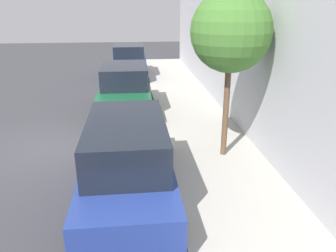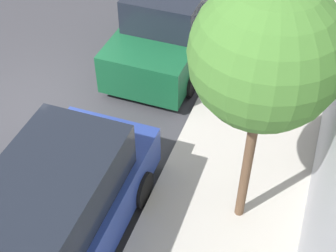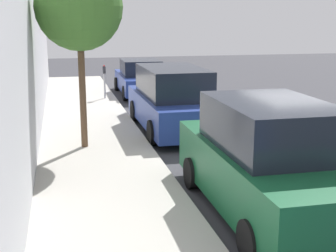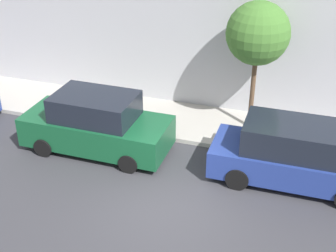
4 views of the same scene
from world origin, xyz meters
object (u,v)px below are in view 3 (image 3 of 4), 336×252
at_px(parked_sedan_nearest, 140,78).
at_px(parked_minivan_second, 172,100).
at_px(parking_meter_near, 104,78).
at_px(parked_suv_third, 270,162).
at_px(street_tree, 79,7).

relative_size(parked_sedan_nearest, parked_minivan_second, 0.92).
distance_m(parked_sedan_nearest, parking_meter_near, 2.24).
distance_m(parked_suv_third, parking_meter_near, 11.84).
bearing_deg(parked_minivan_second, parked_suv_third, 91.55).
height_order(parked_sedan_nearest, parked_suv_third, parked_suv_third).
xyz_separation_m(parked_sedan_nearest, street_tree, (2.90, 8.60, 2.83)).
bearing_deg(street_tree, parked_suv_third, 122.23).
distance_m(parking_meter_near, street_tree, 7.71).
bearing_deg(street_tree, parked_sedan_nearest, -108.66).
height_order(parked_minivan_second, street_tree, street_tree).
distance_m(parked_minivan_second, parked_suv_third, 6.33).
bearing_deg(parked_minivan_second, parking_meter_near, -74.44).
xyz_separation_m(parked_sedan_nearest, parking_meter_near, (1.70, 1.44, 0.24)).
relative_size(parked_sedan_nearest, parked_suv_third, 0.94).
height_order(parked_minivan_second, parking_meter_near, parked_minivan_second).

